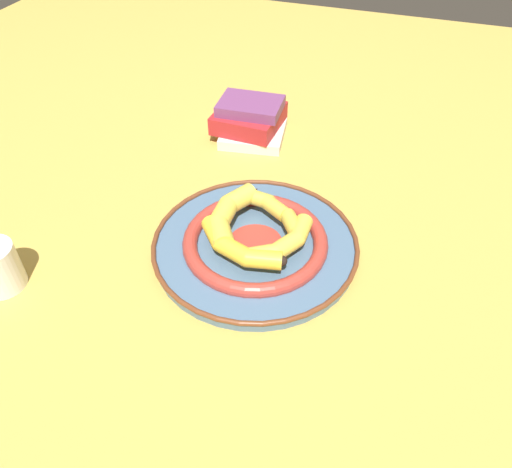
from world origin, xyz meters
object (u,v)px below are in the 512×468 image
(decorative_bowl, at_px, (256,243))
(banana_c, at_px, (229,214))
(book_stack, at_px, (250,120))
(banana_a, at_px, (282,244))
(banana_d, at_px, (236,246))
(banana_b, at_px, (277,211))

(decorative_bowl, bearing_deg, banana_c, -16.71)
(book_stack, bearing_deg, banana_c, 101.36)
(banana_c, height_order, book_stack, book_stack)
(banana_a, distance_m, banana_d, 0.08)
(banana_b, bearing_deg, decorative_bowl, 101.76)
(banana_c, distance_m, banana_d, 0.09)
(decorative_bowl, xyz_separation_m, banana_c, (0.06, -0.02, 0.04))
(banana_a, relative_size, banana_b, 0.97)
(banana_b, relative_size, banana_d, 0.86)
(banana_a, relative_size, book_stack, 0.86)
(banana_c, height_order, banana_d, banana_c)
(decorative_bowl, relative_size, book_stack, 2.17)
(banana_b, bearing_deg, banana_c, 58.11)
(decorative_bowl, xyz_separation_m, book_stack, (0.15, -0.39, 0.03))
(banana_b, xyz_separation_m, book_stack, (0.17, -0.33, -0.01))
(banana_b, height_order, banana_d, banana_d)
(decorative_bowl, relative_size, banana_c, 2.03)
(banana_a, bearing_deg, banana_d, 142.90)
(decorative_bowl, distance_m, banana_c, 0.08)
(banana_b, bearing_deg, book_stack, -31.44)
(banana_b, height_order, banana_c, banana_c)
(banana_c, bearing_deg, book_stack, -168.51)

